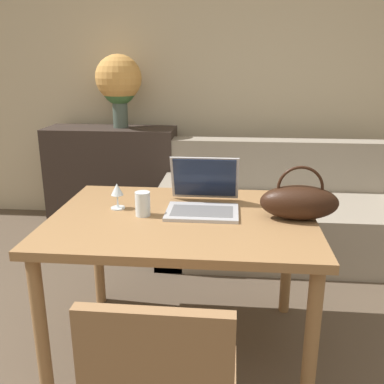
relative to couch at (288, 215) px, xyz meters
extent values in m
cube|color=beige|center=(-0.70, 0.73, 1.07)|extent=(10.00, 0.06, 2.70)
cube|color=olive|center=(-0.68, -1.30, 0.43)|extent=(1.24, 0.92, 0.04)
cylinder|color=olive|center=(-1.24, -1.70, 0.07)|extent=(0.06, 0.06, 0.69)
cylinder|color=olive|center=(-0.12, -1.70, 0.07)|extent=(0.06, 0.06, 0.69)
cylinder|color=olive|center=(-1.24, -0.90, 0.07)|extent=(0.06, 0.06, 0.69)
cylinder|color=olive|center=(-0.12, -0.90, 0.07)|extent=(0.06, 0.06, 0.69)
cube|color=olive|center=(-0.65, -2.28, 0.36)|extent=(0.42, 0.04, 0.40)
cube|color=gray|center=(0.00, -0.05, -0.07)|extent=(1.96, 0.91, 0.42)
cube|color=gray|center=(0.00, 0.31, 0.34)|extent=(1.96, 0.20, 0.40)
cube|color=gray|center=(-0.88, -0.05, 0.00)|extent=(0.20, 0.91, 0.56)
cube|color=#332823|center=(-1.50, 0.39, 0.16)|extent=(1.12, 0.40, 0.89)
cube|color=#ADADB2|center=(-0.59, -1.26, 0.46)|extent=(0.35, 0.25, 0.02)
cube|color=slate|center=(-0.59, -1.27, 0.47)|extent=(0.29, 0.16, 0.00)
cube|color=#ADADB2|center=(-0.59, -1.09, 0.58)|extent=(0.35, 0.10, 0.24)
cube|color=#19233D|center=(-0.59, -1.09, 0.59)|extent=(0.32, 0.09, 0.21)
cylinder|color=silver|center=(-0.87, -1.31, 0.51)|extent=(0.07, 0.07, 0.12)
cylinder|color=silver|center=(-1.02, -1.23, 0.46)|extent=(0.07, 0.07, 0.01)
cylinder|color=silver|center=(-1.02, -1.23, 0.49)|extent=(0.01, 0.01, 0.06)
cone|color=silver|center=(-1.02, -1.23, 0.55)|extent=(0.06, 0.06, 0.06)
ellipsoid|color=black|center=(-0.14, -1.29, 0.53)|extent=(0.36, 0.17, 0.16)
torus|color=black|center=(-0.14, -1.29, 0.60)|extent=(0.21, 0.01, 0.21)
cylinder|color=#47564C|center=(-1.41, 0.42, 0.74)|extent=(0.13, 0.13, 0.27)
sphere|color=#3D6B38|center=(-1.41, 0.42, 0.94)|extent=(0.29, 0.29, 0.29)
sphere|color=#D6994C|center=(-1.41, 0.42, 1.02)|extent=(0.39, 0.39, 0.39)
camera|label=1|loc=(-0.46, -3.20, 1.16)|focal=40.00mm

